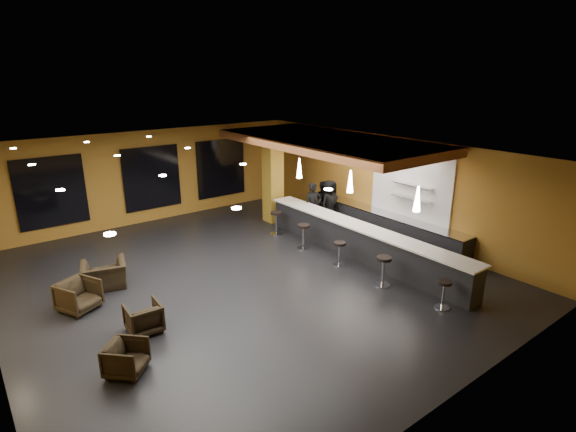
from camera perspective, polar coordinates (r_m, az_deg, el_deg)
floor at (r=12.98m, az=-5.73°, el=-7.88°), size 12.00×13.00×0.10m
ceiling at (r=11.87m, az=-6.27°, el=7.97°), size 12.00×13.00×0.10m
wall_back at (r=18.04m, az=-17.04°, el=4.86°), size 12.00×0.10×3.50m
wall_front at (r=7.95m, az=20.33°, el=-12.07°), size 12.00×0.10×3.50m
wall_right at (r=16.17m, az=12.60°, el=3.77°), size 0.10×13.00×3.50m
wood_soffit at (r=15.07m, az=4.95°, el=9.38°), size 3.60×8.00×0.28m
window_left at (r=17.09m, az=-27.86°, el=2.69°), size 2.20×0.06×2.40m
window_center at (r=17.95m, az=-16.90°, el=4.65°), size 2.20×0.06×2.40m
window_right at (r=19.17m, az=-8.51°, el=6.03°), size 2.20×0.06×2.40m
tile_backsplash at (r=15.44m, az=15.27°, el=3.86°), size 0.06×3.20×2.40m
bar_counter at (r=14.18m, az=9.03°, el=-3.31°), size 0.60×8.00×1.00m
bar_top at (r=14.00m, az=9.13°, el=-1.31°), size 0.78×8.10×0.05m
prep_counter at (r=15.93m, az=12.71°, el=-1.40°), size 0.70×6.00×0.86m
prep_top at (r=15.79m, az=12.82°, el=0.16°), size 0.72×6.00×0.03m
wall_shelf_lower at (r=15.31m, az=15.41°, el=2.19°), size 0.30×1.50×0.03m
wall_shelf_upper at (r=15.20m, az=15.55°, el=3.82°), size 0.30×1.50×0.03m
column at (r=17.15m, az=-1.93°, el=4.99°), size 0.60×0.60×3.50m
pendant_0 at (r=12.40m, az=16.11°, el=2.10°), size 0.20×0.20×0.70m
pendant_1 at (r=13.96m, az=7.92°, el=4.37°), size 0.20×0.20×0.70m
pendant_2 at (r=15.77m, az=1.45°, el=6.09°), size 0.20×0.20×0.70m
staff_a at (r=16.40m, az=3.22°, el=1.22°), size 0.75×0.63×1.76m
staff_b at (r=17.03m, az=4.63°, el=1.66°), size 0.87×0.71×1.67m
staff_c at (r=16.73m, az=5.30°, el=1.57°), size 0.96×0.71×1.79m
armchair_a at (r=9.56m, az=-19.86°, el=-16.61°), size 0.99×0.99×0.65m
armchair_b at (r=10.75m, az=-17.86°, el=-12.19°), size 0.77×0.79×0.68m
armchair_c at (r=12.18m, az=-25.04°, el=-9.16°), size 1.11×1.12×0.76m
armchair_d at (r=13.13m, az=-22.31°, el=-6.92°), size 1.33×1.23×0.73m
bar_stool_0 at (r=11.73m, az=19.17°, el=-8.96°), size 0.37×0.37×0.74m
bar_stool_1 at (r=12.44m, az=12.02°, el=-6.40°), size 0.43×0.43×0.84m
bar_stool_2 at (r=13.51m, az=6.55°, el=-4.39°), size 0.38×0.38×0.75m
bar_stool_3 at (r=14.68m, az=1.98°, el=-2.20°), size 0.42×0.42×0.83m
bar_stool_4 at (r=15.96m, az=-1.50°, el=-0.50°), size 0.43×0.43×0.84m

